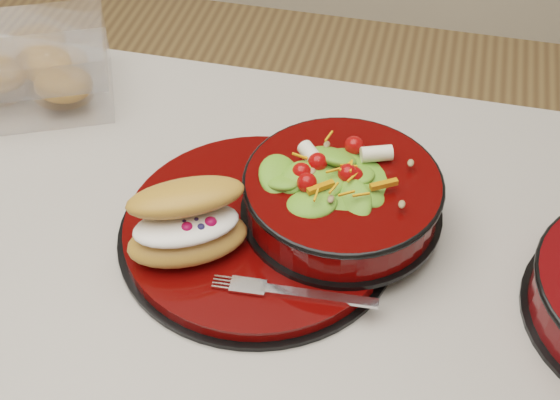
% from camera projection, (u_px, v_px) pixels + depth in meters
% --- Properties ---
extents(dinner_plate, '(0.31, 0.31, 0.02)m').
position_uv_depth(dinner_plate, '(259.00, 229.00, 0.85)').
color(dinner_plate, black).
rests_on(dinner_plate, island_counter).
extents(salad_bowl, '(0.22, 0.22, 0.09)m').
position_uv_depth(salad_bowl, '(343.00, 190.00, 0.83)').
color(salad_bowl, black).
rests_on(salad_bowl, dinner_plate).
extents(croissant, '(0.14, 0.13, 0.08)m').
position_uv_depth(croissant, '(188.00, 222.00, 0.80)').
color(croissant, '#C37E3B').
rests_on(croissant, dinner_plate).
extents(fork, '(0.15, 0.02, 0.00)m').
position_uv_depth(fork, '(298.00, 293.00, 0.77)').
color(fork, silver).
rests_on(fork, dinner_plate).
extents(pastry_box, '(0.25, 0.22, 0.09)m').
position_uv_depth(pastry_box, '(28.00, 69.00, 1.01)').
color(pastry_box, white).
rests_on(pastry_box, island_counter).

